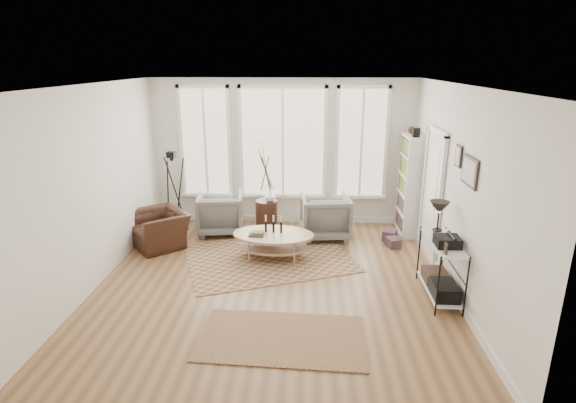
{
  "coord_description": "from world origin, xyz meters",
  "views": [
    {
      "loc": [
        0.51,
        -6.09,
        3.2
      ],
      "look_at": [
        0.2,
        0.6,
        1.1
      ],
      "focal_mm": 28.0,
      "sensor_mm": 36.0,
      "label": 1
    }
  ],
  "objects_px": {
    "coffee_table": "(273,239)",
    "accent_chair": "(159,229)",
    "low_shelf": "(441,263)",
    "side_table": "(266,190)",
    "bookcase": "(409,185)",
    "armchair_right": "(325,216)",
    "armchair_left": "(220,213)"
  },
  "relations": [
    {
      "from": "coffee_table",
      "to": "accent_chair",
      "type": "height_order",
      "value": "accent_chair"
    },
    {
      "from": "low_shelf",
      "to": "side_table",
      "type": "relative_size",
      "value": 0.74
    },
    {
      "from": "bookcase",
      "to": "accent_chair",
      "type": "height_order",
      "value": "bookcase"
    },
    {
      "from": "bookcase",
      "to": "side_table",
      "type": "distance_m",
      "value": 2.73
    },
    {
      "from": "low_shelf",
      "to": "armchair_right",
      "type": "relative_size",
      "value": 1.44
    },
    {
      "from": "low_shelf",
      "to": "accent_chair",
      "type": "relative_size",
      "value": 1.34
    },
    {
      "from": "armchair_left",
      "to": "accent_chair",
      "type": "xyz_separation_m",
      "value": [
        -0.98,
        -0.7,
        -0.08
      ]
    },
    {
      "from": "low_shelf",
      "to": "armchair_left",
      "type": "relative_size",
      "value": 1.51
    },
    {
      "from": "side_table",
      "to": "accent_chair",
      "type": "relative_size",
      "value": 1.81
    },
    {
      "from": "coffee_table",
      "to": "armchair_left",
      "type": "bearing_deg",
      "value": 134.43
    },
    {
      "from": "armchair_right",
      "to": "accent_chair",
      "type": "height_order",
      "value": "armchair_right"
    },
    {
      "from": "armchair_right",
      "to": "side_table",
      "type": "height_order",
      "value": "side_table"
    },
    {
      "from": "bookcase",
      "to": "armchair_right",
      "type": "height_order",
      "value": "bookcase"
    },
    {
      "from": "accent_chair",
      "to": "armchair_right",
      "type": "bearing_deg",
      "value": 60.22
    },
    {
      "from": "accent_chair",
      "to": "bookcase",
      "type": "bearing_deg",
      "value": 60.51
    },
    {
      "from": "low_shelf",
      "to": "armchair_right",
      "type": "bearing_deg",
      "value": 125.0
    },
    {
      "from": "coffee_table",
      "to": "accent_chair",
      "type": "xyz_separation_m",
      "value": [
        -2.09,
        0.43,
        -0.02
      ]
    },
    {
      "from": "low_shelf",
      "to": "coffee_table",
      "type": "bearing_deg",
      "value": 153.74
    },
    {
      "from": "armchair_left",
      "to": "coffee_table",
      "type": "bearing_deg",
      "value": 127.21
    },
    {
      "from": "bookcase",
      "to": "low_shelf",
      "type": "xyz_separation_m",
      "value": [
        -0.06,
        -2.52,
        -0.44
      ]
    },
    {
      "from": "bookcase",
      "to": "armchair_left",
      "type": "height_order",
      "value": "bookcase"
    },
    {
      "from": "armchair_right",
      "to": "armchair_left",
      "type": "bearing_deg",
      "value": -9.65
    },
    {
      "from": "coffee_table",
      "to": "side_table",
      "type": "bearing_deg",
      "value": 100.26
    },
    {
      "from": "armchair_right",
      "to": "side_table",
      "type": "xyz_separation_m",
      "value": [
        -1.13,
        0.23,
        0.44
      ]
    },
    {
      "from": "bookcase",
      "to": "side_table",
      "type": "relative_size",
      "value": 1.17
    },
    {
      "from": "bookcase",
      "to": "accent_chair",
      "type": "relative_size",
      "value": 2.11
    },
    {
      "from": "side_table",
      "to": "accent_chair",
      "type": "distance_m",
      "value": 2.09
    },
    {
      "from": "bookcase",
      "to": "armchair_left",
      "type": "xyz_separation_m",
      "value": [
        -3.61,
        -0.18,
        -0.56
      ]
    },
    {
      "from": "bookcase",
      "to": "armchair_left",
      "type": "bearing_deg",
      "value": -177.09
    },
    {
      "from": "low_shelf",
      "to": "accent_chair",
      "type": "xyz_separation_m",
      "value": [
        -4.54,
        1.64,
        -0.19
      ]
    },
    {
      "from": "bookcase",
      "to": "armchair_left",
      "type": "relative_size",
      "value": 2.38
    },
    {
      "from": "accent_chair",
      "to": "low_shelf",
      "type": "bearing_deg",
      "value": 29.78
    }
  ]
}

